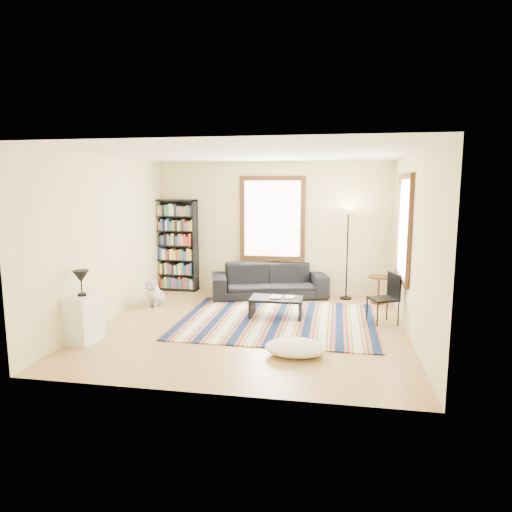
% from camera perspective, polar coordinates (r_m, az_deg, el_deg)
% --- Properties ---
extents(floor, '(5.00, 5.00, 0.10)m').
position_cam_1_polar(floor, '(7.64, -0.67, -9.13)').
color(floor, '#B07B50').
rests_on(floor, ground).
extents(ceiling, '(5.00, 5.00, 0.10)m').
position_cam_1_polar(ceiling, '(7.28, -0.71, 13.12)').
color(ceiling, white).
rests_on(ceiling, floor).
extents(wall_back, '(5.00, 0.10, 2.80)m').
position_cam_1_polar(wall_back, '(9.82, 2.11, 3.55)').
color(wall_back, beige).
rests_on(wall_back, floor).
extents(wall_front, '(5.00, 0.10, 2.80)m').
position_cam_1_polar(wall_front, '(4.87, -6.33, -1.97)').
color(wall_front, beige).
rests_on(wall_front, floor).
extents(wall_left, '(0.10, 5.00, 2.80)m').
position_cam_1_polar(wall_left, '(8.19, -18.51, 2.03)').
color(wall_left, beige).
rests_on(wall_left, floor).
extents(wall_right, '(0.10, 5.00, 2.80)m').
position_cam_1_polar(wall_right, '(7.29, 19.42, 1.19)').
color(wall_right, beige).
rests_on(wall_right, floor).
extents(window_back, '(1.20, 0.06, 1.60)m').
position_cam_1_polar(window_back, '(9.73, 2.05, 4.68)').
color(window_back, white).
rests_on(window_back, wall_back).
extents(window_right, '(0.06, 1.20, 1.60)m').
position_cam_1_polar(window_right, '(8.04, 18.03, 3.37)').
color(window_right, white).
rests_on(window_right, wall_right).
extents(rug, '(3.33, 2.66, 0.02)m').
position_cam_1_polar(rug, '(7.90, 2.70, -8.07)').
color(rug, '#0C1B3C').
rests_on(rug, floor).
extents(sofa, '(1.53, 2.51, 0.69)m').
position_cam_1_polar(sofa, '(9.49, 1.68, -3.09)').
color(sofa, black).
rests_on(sofa, floor).
extents(bookshelf, '(0.90, 0.30, 2.00)m').
position_cam_1_polar(bookshelf, '(10.15, -9.87, 1.33)').
color(bookshelf, black).
rests_on(bookshelf, floor).
extents(coffee_table, '(1.02, 0.82, 0.36)m').
position_cam_1_polar(coffee_table, '(8.06, 2.54, -6.47)').
color(coffee_table, black).
rests_on(coffee_table, floor).
extents(book_a, '(0.21, 0.27, 0.02)m').
position_cam_1_polar(book_a, '(8.02, 1.84, -5.11)').
color(book_a, beige).
rests_on(book_a, coffee_table).
extents(book_b, '(0.17, 0.23, 0.02)m').
position_cam_1_polar(book_b, '(8.04, 3.66, -5.12)').
color(book_b, beige).
rests_on(book_b, coffee_table).
extents(floor_cushion, '(1.02, 0.91, 0.21)m').
position_cam_1_polar(floor_cushion, '(6.40, 4.95, -11.32)').
color(floor_cushion, white).
rests_on(floor_cushion, floor).
extents(floor_lamp, '(0.35, 0.35, 1.86)m').
position_cam_1_polar(floor_lamp, '(9.39, 11.33, 0.24)').
color(floor_lamp, black).
rests_on(floor_lamp, floor).
extents(side_table, '(0.41, 0.41, 0.54)m').
position_cam_1_polar(side_table, '(9.31, 15.07, -4.10)').
color(side_table, '#482812').
rests_on(side_table, floor).
extents(folding_chair, '(0.55, 0.54, 0.86)m').
position_cam_1_polar(folding_chair, '(7.93, 15.59, -5.19)').
color(folding_chair, black).
rests_on(folding_chair, floor).
extents(white_cabinet, '(0.43, 0.54, 0.70)m').
position_cam_1_polar(white_cabinet, '(7.27, -20.76, -7.36)').
color(white_cabinet, white).
rests_on(white_cabinet, floor).
extents(table_lamp, '(0.25, 0.25, 0.38)m').
position_cam_1_polar(table_lamp, '(7.15, -21.00, -3.19)').
color(table_lamp, black).
rests_on(table_lamp, white_cabinet).
extents(dog, '(0.42, 0.56, 0.53)m').
position_cam_1_polar(dog, '(9.04, -12.41, -4.42)').
color(dog, '#A8A8A8').
rests_on(dog, floor).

